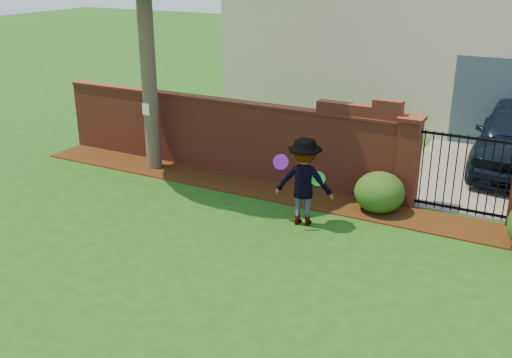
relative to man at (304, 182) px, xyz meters
The scene contains 12 objects.
ground 2.46m from the man, 113.43° to the right, with size 80.00×80.00×0.01m, color #1B4912.
mulch_bed 2.39m from the man, 146.74° to the left, with size 11.10×1.08×0.03m, color #311909.
brick_wall 3.48m from the man, 147.19° to the left, with size 8.70×0.31×2.16m.
pillar_left 2.40m from the man, 51.81° to the left, with size 0.50×0.50×1.88m.
iron_gate 3.20m from the man, 36.13° to the left, with size 1.78×0.03×1.60m.
driveway 6.49m from the man, 66.30° to the left, with size 3.20×8.00×0.01m, color slate.
house 10.15m from the man, 89.49° to the left, with size 12.40×6.40×6.30m.
paper_notice 4.69m from the man, 166.36° to the left, with size 0.20×0.01×0.28m, color white.
shrub_left 1.75m from the man, 48.71° to the left, with size 1.01×1.01×0.83m, color #184414.
man is the anchor object (origin of this frame).
frisbee_purple 0.66m from the man, 132.46° to the right, with size 0.29×0.29×0.03m, color purple.
frisbee_green 0.31m from the man, ahead, with size 0.28×0.28×0.03m, color green.
Camera 1 is at (4.99, -7.46, 4.84)m, focal length 41.38 mm.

